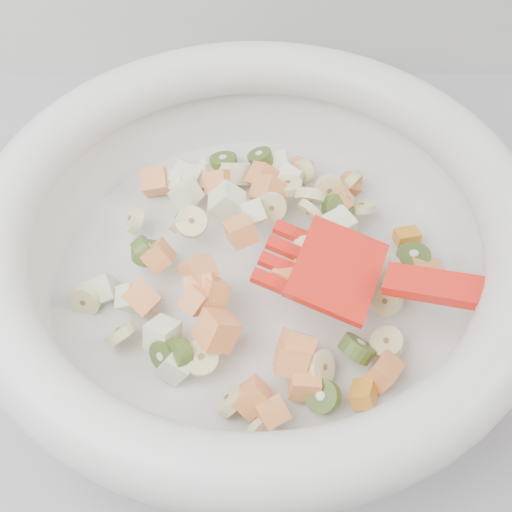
{
  "coord_description": "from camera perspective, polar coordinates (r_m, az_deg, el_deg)",
  "views": [
    {
      "loc": [
        0.1,
        1.11,
        1.35
      ],
      "look_at": [
        0.1,
        1.42,
        0.95
      ],
      "focal_mm": 45.0,
      "sensor_mm": 36.0,
      "label": 1
    }
  ],
  "objects": [
    {
      "name": "counter",
      "position": [
        0.97,
        -6.07,
        -17.43
      ],
      "size": [
        2.0,
        0.6,
        0.9
      ],
      "primitive_type": "cube",
      "color": "#98979D",
      "rests_on": "ground"
    },
    {
      "name": "mixing_bowl",
      "position": [
        0.5,
        0.06,
        1.11
      ],
      "size": [
        0.53,
        0.43,
        0.13
      ],
      "color": "silver",
      "rests_on": "counter"
    }
  ]
}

